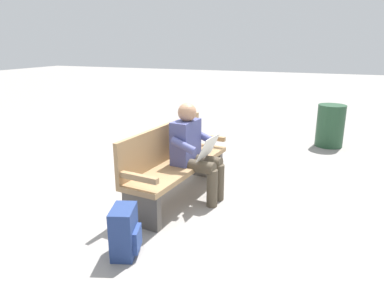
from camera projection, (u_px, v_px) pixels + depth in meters
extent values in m
plane|color=gray|center=(180.00, 197.00, 4.32)|extent=(40.00, 40.00, 0.00)
cube|color=#9E7A51|center=(179.00, 166.00, 4.20)|extent=(1.84, 0.66, 0.06)
cube|color=#9E7A51|center=(164.00, 143.00, 4.23)|extent=(1.80, 0.23, 0.45)
cube|color=#9E7A51|center=(209.00, 137.00, 4.89)|extent=(0.11, 0.48, 0.06)
cube|color=#9E7A51|center=(137.00, 177.00, 3.44)|extent=(0.11, 0.48, 0.06)
cube|color=#4C4742|center=(207.00, 164.00, 4.95)|extent=(0.12, 0.44, 0.39)
cube|color=#4C4742|center=(142.00, 209.00, 3.58)|extent=(0.12, 0.44, 0.39)
cube|color=#474C84|center=(186.00, 142.00, 4.16)|extent=(0.42, 0.26, 0.52)
sphere|color=#A87A5B|center=(187.00, 112.00, 4.05)|extent=(0.22, 0.22, 0.22)
cylinder|color=#4C4233|center=(205.00, 161.00, 4.22)|extent=(0.19, 0.43, 0.15)
cylinder|color=#4C4233|center=(198.00, 166.00, 4.05)|extent=(0.19, 0.43, 0.15)
cylinder|color=#4C4233|center=(219.00, 182.00, 4.20)|extent=(0.13, 0.13, 0.45)
cylinder|color=#4C4233|center=(212.00, 188.00, 4.03)|extent=(0.13, 0.13, 0.45)
cylinder|color=#474C84|center=(202.00, 136.00, 4.31)|extent=(0.12, 0.32, 0.18)
cylinder|color=#474C84|center=(183.00, 146.00, 3.90)|extent=(0.12, 0.32, 0.18)
cube|color=silver|center=(208.00, 147.00, 4.03)|extent=(0.41, 0.17, 0.27)
cube|color=navy|center=(124.00, 232.00, 3.10)|extent=(0.36, 0.29, 0.46)
cube|color=navy|center=(137.00, 239.00, 3.11)|extent=(0.22, 0.11, 0.21)
cylinder|color=#23472D|center=(330.00, 126.00, 6.38)|extent=(0.49, 0.49, 0.77)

